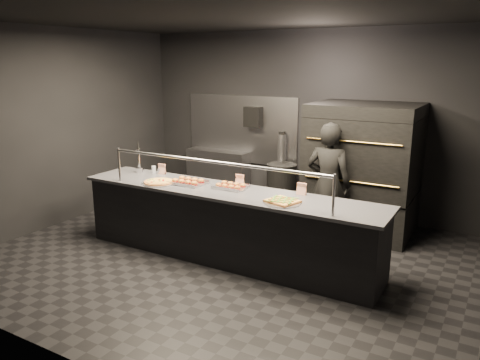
{
  "coord_description": "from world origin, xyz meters",
  "views": [
    {
      "loc": [
        2.98,
        -4.82,
        2.49
      ],
      "look_at": [
        0.09,
        0.2,
        1.02
      ],
      "focal_mm": 35.0,
      "sensor_mm": 36.0,
      "label": 1
    }
  ],
  "objects_px": {
    "service_counter": "(226,224)",
    "fire_extinguisher": "(282,147)",
    "beer_tap": "(139,163)",
    "slider_tray_a": "(188,182)",
    "worker": "(328,184)",
    "slider_tray_b": "(231,186)",
    "trash_bin": "(281,188)",
    "round_pizza": "(159,182)",
    "towel_dispenser": "(253,117)",
    "prep_shelf": "(218,174)",
    "square_pizza": "(282,201)",
    "pizza_oven": "(363,168)"
  },
  "relations": [
    {
      "from": "towel_dispenser",
      "to": "fire_extinguisher",
      "type": "xyz_separation_m",
      "value": [
        0.55,
        0.01,
        -0.49
      ]
    },
    {
      "from": "pizza_oven",
      "to": "square_pizza",
      "type": "distance_m",
      "value": 2.08
    },
    {
      "from": "prep_shelf",
      "to": "trash_bin",
      "type": "distance_m",
      "value": 1.42
    },
    {
      "from": "slider_tray_b",
      "to": "square_pizza",
      "type": "distance_m",
      "value": 0.89
    },
    {
      "from": "prep_shelf",
      "to": "pizza_oven",
      "type": "bearing_deg",
      "value": -8.54
    },
    {
      "from": "square_pizza",
      "to": "trash_bin",
      "type": "relative_size",
      "value": 0.51
    },
    {
      "from": "fire_extinguisher",
      "to": "slider_tray_a",
      "type": "relative_size",
      "value": 1.04
    },
    {
      "from": "service_counter",
      "to": "fire_extinguisher",
      "type": "xyz_separation_m",
      "value": [
        -0.35,
        2.4,
        0.6
      ]
    },
    {
      "from": "slider_tray_a",
      "to": "fire_extinguisher",
      "type": "bearing_deg",
      "value": 83.99
    },
    {
      "from": "service_counter",
      "to": "worker",
      "type": "bearing_deg",
      "value": 50.93
    },
    {
      "from": "towel_dispenser",
      "to": "beer_tap",
      "type": "distance_m",
      "value": 2.35
    },
    {
      "from": "beer_tap",
      "to": "round_pizza",
      "type": "xyz_separation_m",
      "value": [
        0.65,
        -0.35,
        -0.12
      ]
    },
    {
      "from": "slider_tray_a",
      "to": "round_pizza",
      "type": "bearing_deg",
      "value": -153.56
    },
    {
      "from": "trash_bin",
      "to": "slider_tray_b",
      "type": "bearing_deg",
      "value": -84.25
    },
    {
      "from": "service_counter",
      "to": "prep_shelf",
      "type": "height_order",
      "value": "service_counter"
    },
    {
      "from": "beer_tap",
      "to": "fire_extinguisher",
      "type": "bearing_deg",
      "value": 60.41
    },
    {
      "from": "slider_tray_a",
      "to": "square_pizza",
      "type": "relative_size",
      "value": 1.15
    },
    {
      "from": "pizza_oven",
      "to": "worker",
      "type": "distance_m",
      "value": 0.8
    },
    {
      "from": "fire_extinguisher",
      "to": "round_pizza",
      "type": "relative_size",
      "value": 1.1
    },
    {
      "from": "towel_dispenser",
      "to": "fire_extinguisher",
      "type": "distance_m",
      "value": 0.74
    },
    {
      "from": "service_counter",
      "to": "round_pizza",
      "type": "xyz_separation_m",
      "value": [
        -0.95,
        -0.15,
        0.47
      ]
    },
    {
      "from": "round_pizza",
      "to": "slider_tray_a",
      "type": "distance_m",
      "value": 0.39
    },
    {
      "from": "slider_tray_b",
      "to": "service_counter",
      "type": "bearing_deg",
      "value": -89.9
    },
    {
      "from": "beer_tap",
      "to": "slider_tray_a",
      "type": "distance_m",
      "value": 1.02
    },
    {
      "from": "worker",
      "to": "towel_dispenser",
      "type": "bearing_deg",
      "value": -34.3
    },
    {
      "from": "beer_tap",
      "to": "pizza_oven",
      "type": "bearing_deg",
      "value": 31.28
    },
    {
      "from": "slider_tray_b",
      "to": "trash_bin",
      "type": "xyz_separation_m",
      "value": [
        -0.2,
        1.98,
        -0.53
      ]
    },
    {
      "from": "beer_tap",
      "to": "round_pizza",
      "type": "height_order",
      "value": "beer_tap"
    },
    {
      "from": "slider_tray_a",
      "to": "trash_bin",
      "type": "relative_size",
      "value": 0.58
    },
    {
      "from": "service_counter",
      "to": "towel_dispenser",
      "type": "distance_m",
      "value": 2.78
    },
    {
      "from": "slider_tray_b",
      "to": "square_pizza",
      "type": "xyz_separation_m",
      "value": [
        0.85,
        -0.27,
        -0.01
      ]
    },
    {
      "from": "slider_tray_a",
      "to": "worker",
      "type": "distance_m",
      "value": 1.91
    },
    {
      "from": "slider_tray_b",
      "to": "trash_bin",
      "type": "bearing_deg",
      "value": 95.75
    },
    {
      "from": "service_counter",
      "to": "prep_shelf",
      "type": "bearing_deg",
      "value": 124.59
    },
    {
      "from": "service_counter",
      "to": "slider_tray_b",
      "type": "distance_m",
      "value": 0.5
    },
    {
      "from": "service_counter",
      "to": "trash_bin",
      "type": "height_order",
      "value": "service_counter"
    },
    {
      "from": "fire_extinguisher",
      "to": "round_pizza",
      "type": "distance_m",
      "value": 2.62
    },
    {
      "from": "prep_shelf",
      "to": "fire_extinguisher",
      "type": "xyz_separation_m",
      "value": [
        1.25,
        0.08,
        0.61
      ]
    },
    {
      "from": "slider_tray_b",
      "to": "fire_extinguisher",
      "type": "bearing_deg",
      "value": 98.72
    },
    {
      "from": "service_counter",
      "to": "fire_extinguisher",
      "type": "height_order",
      "value": "service_counter"
    },
    {
      "from": "pizza_oven",
      "to": "trash_bin",
      "type": "xyz_separation_m",
      "value": [
        -1.4,
        0.2,
        -0.55
      ]
    },
    {
      "from": "worker",
      "to": "slider_tray_a",
      "type": "bearing_deg",
      "value": 35.95
    },
    {
      "from": "slider_tray_a",
      "to": "worker",
      "type": "bearing_deg",
      "value": 36.31
    },
    {
      "from": "round_pizza",
      "to": "square_pizza",
      "type": "distance_m",
      "value": 1.8
    },
    {
      "from": "trash_bin",
      "to": "service_counter",
      "type": "bearing_deg",
      "value": -84.57
    },
    {
      "from": "service_counter",
      "to": "square_pizza",
      "type": "relative_size",
      "value": 9.7
    },
    {
      "from": "worker",
      "to": "beer_tap",
      "type": "bearing_deg",
      "value": 20.27
    },
    {
      "from": "beer_tap",
      "to": "worker",
      "type": "relative_size",
      "value": 0.28
    },
    {
      "from": "fire_extinguisher",
      "to": "service_counter",
      "type": "bearing_deg",
      "value": -81.7
    },
    {
      "from": "beer_tap",
      "to": "towel_dispenser",
      "type": "bearing_deg",
      "value": 72.28
    }
  ]
}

